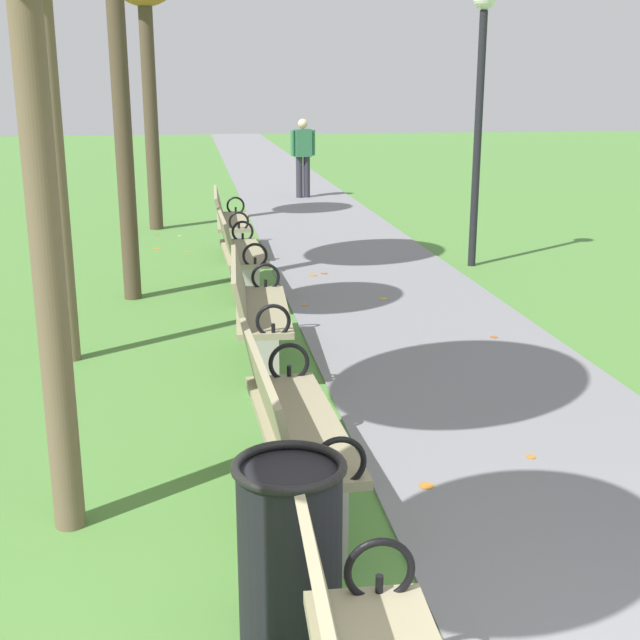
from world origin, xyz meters
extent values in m
cube|color=slate|center=(1.17, 18.00, 0.01)|extent=(2.34, 44.00, 0.02)
torus|color=black|center=(-0.37, 0.81, 0.59)|extent=(0.27, 0.04, 0.27)
cylinder|color=black|center=(-0.37, 0.81, 0.51)|extent=(0.03, 0.03, 0.12)
cube|color=gray|center=(-0.45, 2.49, 0.47)|extent=(0.51, 1.62, 0.05)
cube|color=gray|center=(-0.64, 2.49, 0.70)|extent=(0.19, 1.60, 0.40)
cube|color=#99968E|center=(-0.42, 1.76, 0.23)|extent=(0.20, 0.13, 0.45)
cube|color=#99968E|center=(-0.48, 3.23, 0.23)|extent=(0.20, 0.13, 0.45)
torus|color=black|center=(-0.36, 1.74, 0.59)|extent=(0.27, 0.04, 0.27)
cylinder|color=black|center=(-0.36, 1.74, 0.51)|extent=(0.03, 0.03, 0.12)
torus|color=black|center=(-0.42, 3.26, 0.59)|extent=(0.27, 0.04, 0.27)
cylinder|color=black|center=(-0.42, 3.26, 0.51)|extent=(0.03, 0.03, 0.12)
cube|color=gray|center=(-0.45, 5.03, 0.47)|extent=(0.52, 1.62, 0.05)
cube|color=gray|center=(-0.64, 5.04, 0.70)|extent=(0.20, 1.60, 0.40)
cube|color=#99968E|center=(-0.49, 4.29, 0.23)|extent=(0.21, 0.13, 0.45)
cube|color=#99968E|center=(-0.41, 5.77, 0.23)|extent=(0.21, 0.13, 0.45)
torus|color=black|center=(-0.43, 4.26, 0.59)|extent=(0.27, 0.04, 0.27)
cylinder|color=black|center=(-0.43, 4.26, 0.51)|extent=(0.03, 0.03, 0.12)
torus|color=black|center=(-0.35, 5.78, 0.59)|extent=(0.27, 0.04, 0.27)
cylinder|color=black|center=(-0.35, 5.78, 0.51)|extent=(0.03, 0.03, 0.12)
cube|color=gray|center=(-0.45, 7.59, 0.47)|extent=(0.48, 1.61, 0.05)
cube|color=gray|center=(-0.64, 7.59, 0.70)|extent=(0.16, 1.60, 0.40)
cube|color=#99968E|center=(-0.43, 6.85, 0.23)|extent=(0.20, 0.12, 0.45)
cube|color=#99968E|center=(-0.47, 8.33, 0.23)|extent=(0.20, 0.12, 0.45)
torus|color=black|center=(-0.37, 6.83, 0.59)|extent=(0.27, 0.04, 0.27)
cylinder|color=black|center=(-0.37, 6.83, 0.51)|extent=(0.03, 0.03, 0.12)
torus|color=black|center=(-0.41, 8.35, 0.59)|extent=(0.27, 0.04, 0.27)
cylinder|color=black|center=(-0.41, 8.35, 0.51)|extent=(0.03, 0.03, 0.12)
cube|color=gray|center=(-0.45, 9.90, 0.47)|extent=(0.48, 1.61, 0.05)
cube|color=gray|center=(-0.64, 9.90, 0.70)|extent=(0.16, 1.60, 0.40)
cube|color=#99968E|center=(-0.47, 9.16, 0.23)|extent=(0.20, 0.13, 0.45)
cube|color=#99968E|center=(-0.43, 10.64, 0.23)|extent=(0.20, 0.13, 0.45)
torus|color=black|center=(-0.41, 9.13, 0.59)|extent=(0.27, 0.04, 0.27)
cylinder|color=black|center=(-0.41, 9.13, 0.51)|extent=(0.03, 0.03, 0.12)
torus|color=black|center=(-0.37, 10.65, 0.59)|extent=(0.27, 0.04, 0.27)
cylinder|color=black|center=(-0.37, 10.65, 0.51)|extent=(0.03, 0.03, 0.12)
cylinder|color=brown|center=(-1.73, 2.42, 1.72)|extent=(0.16, 0.16, 3.45)
cylinder|color=brown|center=(-2.09, 5.38, 1.69)|extent=(0.14, 0.14, 3.38)
cylinder|color=#4C3D2D|center=(-1.70, 7.55, 2.05)|extent=(0.19, 0.19, 4.10)
cylinder|color=#4C3D2D|center=(-1.61, 12.33, 1.87)|extent=(0.22, 0.22, 3.75)
cylinder|color=#2D2D38|center=(1.24, 15.85, 0.45)|extent=(0.14, 0.14, 0.85)
cylinder|color=#2D2D38|center=(1.40, 15.87, 0.45)|extent=(0.14, 0.14, 0.85)
cube|color=#33724C|center=(1.32, 15.86, 1.15)|extent=(0.37, 0.27, 0.56)
sphere|color=beige|center=(1.32, 15.86, 1.54)|extent=(0.20, 0.20, 0.20)
cylinder|color=#33724C|center=(1.10, 15.83, 1.15)|extent=(0.09, 0.09, 0.52)
cylinder|color=#33724C|center=(1.54, 15.89, 1.15)|extent=(0.09, 0.09, 0.52)
cylinder|color=black|center=(-0.65, 1.25, 0.40)|extent=(0.44, 0.44, 0.80)
torus|color=black|center=(-0.65, 1.25, 0.82)|extent=(0.48, 0.48, 0.04)
cylinder|color=black|center=(2.64, 8.69, 1.60)|extent=(0.10, 0.10, 3.20)
cylinder|color=gold|center=(-1.22, 11.59, 0.00)|extent=(0.08, 0.08, 0.00)
cylinder|color=#93511E|center=(0.61, 8.40, 0.02)|extent=(0.13, 0.13, 0.00)
cylinder|color=brown|center=(-1.58, 11.73, 0.00)|extent=(0.12, 0.12, 0.00)
cylinder|color=#AD6B23|center=(1.08, 2.83, 0.02)|extent=(0.09, 0.09, 0.00)
cylinder|color=#93511E|center=(1.77, 5.41, 0.02)|extent=(0.07, 0.07, 0.00)
cylinder|color=#AD6B23|center=(-1.54, 10.55, 0.00)|extent=(0.13, 0.13, 0.00)
cylinder|color=#BC842D|center=(0.16, 6.88, 0.02)|extent=(0.08, 0.08, 0.00)
cylinder|color=gold|center=(1.06, 7.01, 0.02)|extent=(0.10, 0.10, 0.00)
cylinder|color=#AD6B23|center=(0.31, 2.54, 0.02)|extent=(0.10, 0.10, 0.00)
cylinder|color=#AD6B23|center=(-1.10, 10.24, 0.00)|extent=(0.09, 0.09, 0.00)
cylinder|color=gold|center=(-0.42, 3.05, 0.00)|extent=(0.12, 0.12, 0.00)
cylinder|color=#AD6B23|center=(0.45, 8.32, 0.02)|extent=(0.14, 0.14, 0.00)
cylinder|color=gold|center=(-2.26, 5.89, 0.00)|extent=(0.14, 0.14, 0.00)
camera|label=1|loc=(-0.99, -1.88, 2.32)|focal=47.39mm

